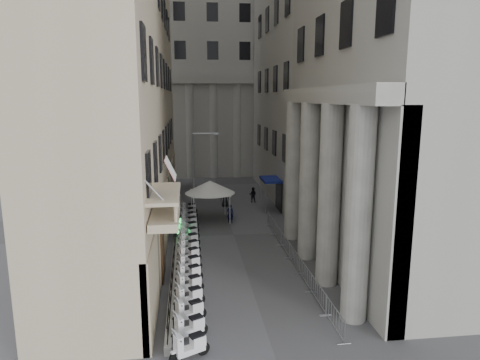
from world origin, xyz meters
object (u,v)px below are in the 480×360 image
at_px(pedestrian_b, 253,195).
at_px(street_lamp, 196,167).
at_px(security_tent, 211,187).
at_px(info_kiosk, 178,228).
at_px(pedestrian_a, 230,214).
at_px(scooter_0, 190,359).

bearing_deg(pedestrian_b, street_lamp, 51.69).
height_order(security_tent, info_kiosk, security_tent).
distance_m(security_tent, pedestrian_a, 2.75).
bearing_deg(scooter_0, pedestrian_b, -40.29).
height_order(pedestrian_a, pedestrian_b, pedestrian_a).
xyz_separation_m(street_lamp, pedestrian_b, (5.61, 3.63, -3.52)).
distance_m(security_tent, street_lamp, 2.88).
height_order(info_kiosk, pedestrian_b, info_kiosk).
distance_m(street_lamp, pedestrian_a, 5.43).
bearing_deg(scooter_0, info_kiosk, -23.11).
bearing_deg(info_kiosk, security_tent, 85.72).
bearing_deg(pedestrian_a, street_lamp, -34.48).
relative_size(security_tent, street_lamp, 0.58).
distance_m(security_tent, pedestrian_b, 7.67).
height_order(scooter_0, pedestrian_b, pedestrian_b).
bearing_deg(pedestrian_a, scooter_0, 95.06).
xyz_separation_m(security_tent, info_kiosk, (-2.73, -5.01, -1.94)).
height_order(street_lamp, pedestrian_b, street_lamp).
distance_m(security_tent, info_kiosk, 6.03).
bearing_deg(pedestrian_b, security_tent, 71.47).
bearing_deg(pedestrian_a, info_kiosk, 59.22).
bearing_deg(pedestrian_a, pedestrian_b, -97.81).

